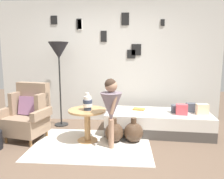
# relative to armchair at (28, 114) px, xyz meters

# --- Properties ---
(ground_plane) EXTENTS (12.00, 12.00, 0.00)m
(ground_plane) POSITION_rel_armchair_xyz_m (1.29, -0.73, -0.44)
(ground_plane) COLOR brown
(gallery_wall) EXTENTS (4.80, 0.12, 2.60)m
(gallery_wall) POSITION_rel_armchair_xyz_m (1.29, 1.22, 0.86)
(gallery_wall) COLOR beige
(gallery_wall) RESTS_ON ground
(rug) EXTENTS (1.89, 1.34, 0.01)m
(rug) POSITION_rel_armchair_xyz_m (1.14, -0.21, -0.43)
(rug) COLOR silver
(rug) RESTS_ON ground
(armchair) EXTENTS (0.84, 0.70, 0.97)m
(armchair) POSITION_rel_armchair_xyz_m (0.00, 0.00, 0.00)
(armchair) COLOR olive
(armchair) RESTS_ON ground
(daybed) EXTENTS (1.95, 0.93, 0.40)m
(daybed) POSITION_rel_armchair_xyz_m (2.28, 0.44, -0.24)
(daybed) COLOR #4C4742
(daybed) RESTS_ON ground
(pillow_head) EXTENTS (0.21, 0.13, 0.19)m
(pillow_head) POSITION_rel_armchair_xyz_m (3.05, 0.34, 0.05)
(pillow_head) COLOR beige
(pillow_head) RESTS_ON daybed
(pillow_mid) EXTENTS (0.19, 0.12, 0.16)m
(pillow_mid) POSITION_rel_armchair_xyz_m (2.91, 0.51, 0.04)
(pillow_mid) COLOR #474C56
(pillow_mid) RESTS_ON daybed
(pillow_back) EXTENTS (0.20, 0.14, 0.19)m
(pillow_back) POSITION_rel_armchair_xyz_m (2.67, 0.28, 0.06)
(pillow_back) COLOR #D64C56
(pillow_back) RESTS_ON daybed
(pillow_extra) EXTENTS (0.20, 0.12, 0.14)m
(pillow_extra) POSITION_rel_armchair_xyz_m (2.62, 0.42, 0.03)
(pillow_extra) COLOR #474C56
(pillow_extra) RESTS_ON daybed
(side_table) EXTENTS (0.62, 0.62, 0.55)m
(side_table) POSITION_rel_armchair_xyz_m (1.04, -0.06, -0.04)
(side_table) COLOR tan
(side_table) RESTS_ON ground
(vase_striped) EXTENTS (0.15, 0.15, 0.29)m
(vase_striped) POSITION_rel_armchair_xyz_m (1.06, -0.09, 0.23)
(vase_striped) COLOR #2D384C
(vase_striped) RESTS_ON side_table
(floor_lamp) EXTENTS (0.40, 0.40, 1.71)m
(floor_lamp) POSITION_rel_armchair_xyz_m (0.34, 0.75, 1.04)
(floor_lamp) COLOR black
(floor_lamp) RESTS_ON ground
(person_child) EXTENTS (0.34, 0.34, 1.10)m
(person_child) POSITION_rel_armchair_xyz_m (1.46, -0.28, 0.26)
(person_child) COLOR #A37A60
(person_child) RESTS_ON ground
(book_on_daybed) EXTENTS (0.26, 0.22, 0.03)m
(book_on_daybed) POSITION_rel_armchair_xyz_m (1.94, 0.57, -0.02)
(book_on_daybed) COLOR #CA8237
(book_on_daybed) RESTS_ON daybed
(demijohn_near) EXTENTS (0.32, 0.32, 0.41)m
(demijohn_near) POSITION_rel_armchair_xyz_m (1.49, -0.05, -0.27)
(demijohn_near) COLOR #473323
(demijohn_near) RESTS_ON ground
(demijohn_far) EXTENTS (0.33, 0.33, 0.42)m
(demijohn_far) POSITION_rel_armchair_xyz_m (1.82, -0.03, -0.27)
(demijohn_far) COLOR #473323
(demijohn_far) RESTS_ON ground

